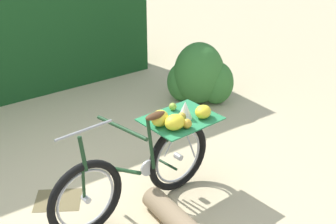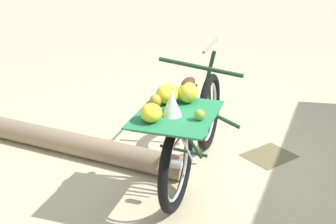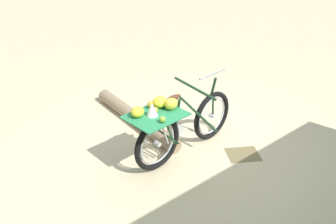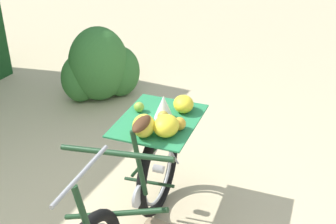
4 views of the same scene
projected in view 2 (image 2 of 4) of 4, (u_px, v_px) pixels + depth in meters
ground_plane at (231, 173)px, 3.85m from camera, size 60.00×60.00×0.00m
bicycle at (191, 128)px, 3.57m from camera, size 1.61×1.30×1.03m
fallen_log at (80, 145)px, 4.10m from camera, size 1.21×1.91×0.21m
leaf_litter_patch at (269, 156)px, 4.13m from camera, size 0.44×0.36×0.01m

